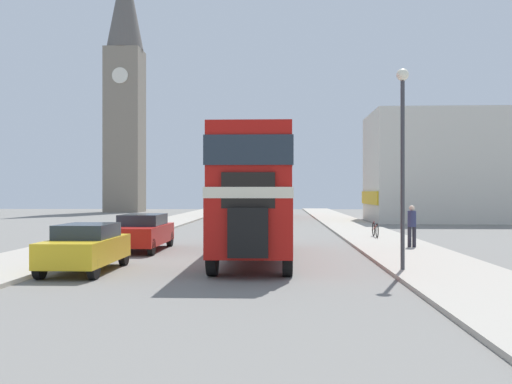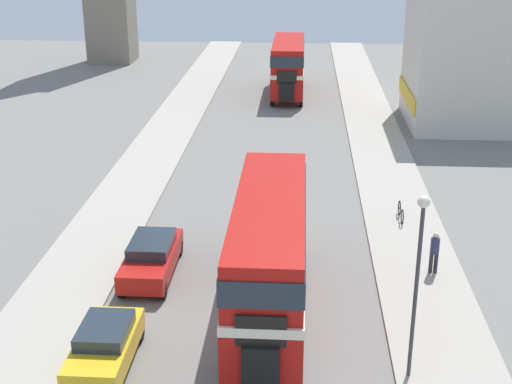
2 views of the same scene
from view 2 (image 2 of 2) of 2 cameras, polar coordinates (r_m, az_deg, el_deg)
ground_plane at (r=25.04m, az=-1.33°, el=-10.56°), size 120.00×120.00×0.00m
sidewalk_right at (r=25.39m, az=14.30°, el=-10.65°), size 3.50×120.00×0.12m
sidewalk_left at (r=26.41m, az=-16.29°, el=-9.54°), size 3.50×120.00×0.12m
double_decker_bus at (r=24.53m, az=1.10°, el=-4.40°), size 2.43×10.58×4.33m
bus_distant at (r=57.02m, az=2.60°, el=10.28°), size 2.45×9.68×4.23m
car_parked_near at (r=23.08m, az=-12.00°, el=-11.92°), size 1.68×3.90×1.42m
car_parked_mid at (r=28.25m, az=-8.36°, el=-5.15°), size 1.78×4.52×1.47m
pedestrian_walking at (r=28.61m, az=14.10°, el=-4.52°), size 0.35×0.35×1.71m
bicycle_on_pavement at (r=33.47m, az=11.50°, el=-1.60°), size 0.05×1.76×0.78m
street_lamp at (r=20.96m, az=12.87°, el=-5.45°), size 0.36×0.36×5.86m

